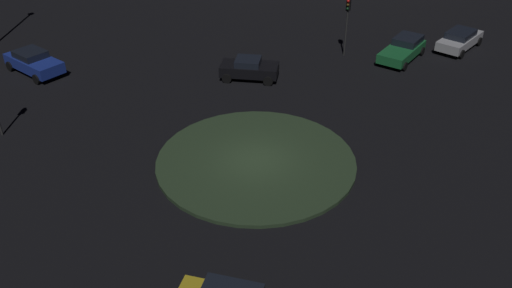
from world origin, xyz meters
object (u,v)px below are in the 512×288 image
Objects in this scene: car_silver at (460,39)px; car_green at (403,49)px; car_blue at (34,62)px; car_black at (249,68)px; traffic_light_east at (347,15)px.

car_green is at bearing -27.83° from car_silver.
car_blue is (-19.23, 17.31, 0.06)m from car_green.
car_silver is 0.95× the size of car_green.
car_green is at bearing 25.05° from car_black.
traffic_light_east reaches higher than car_silver.
traffic_light_east is at bearing 37.87° from car_black.
car_black is 0.89× the size of car_blue.
car_silver is (14.43, -8.04, 0.02)m from car_black.
car_green reaches higher than car_silver.
traffic_light_east is at bearing -41.30° from car_silver.
car_silver is 30.71m from car_blue.
car_silver is 0.98× the size of car_blue.
car_silver is at bearing 26.47° from car_black.
car_green is 4.75m from traffic_light_east.
traffic_light_east reaches higher than car_blue.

